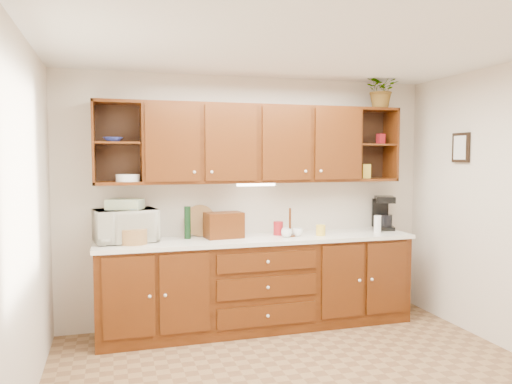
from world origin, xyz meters
TOP-DOWN VIEW (x-y plane):
  - ceiling at (0.00, 0.00)m, footprint 4.00×4.00m
  - back_wall at (0.00, 1.75)m, footprint 4.00×0.00m
  - left_wall at (-2.00, 0.00)m, footprint 0.00×3.50m
  - base_cabinets at (0.00, 1.45)m, footprint 3.20×0.60m
  - countertop at (0.00, 1.44)m, footprint 3.24×0.64m
  - upper_cabinets at (0.01, 1.59)m, footprint 3.20×0.33m
  - undercabinet_light at (0.00, 1.53)m, footprint 0.40×0.05m
  - framed_picture at (1.98, 0.90)m, footprint 0.03×0.24m
  - wicker_basket at (-1.23, 1.38)m, footprint 0.31×0.31m
  - microwave at (-1.31, 1.53)m, footprint 0.63×0.49m
  - towel_stack at (-1.31, 1.53)m, footprint 0.38×0.33m
  - wine_bottle at (-0.71, 1.55)m, footprint 0.07×0.07m
  - woven_tray at (-0.56, 1.68)m, footprint 0.34×0.17m
  - bread_box at (-0.35, 1.50)m, footprint 0.39×0.27m
  - mug_tree at (0.33, 1.41)m, footprint 0.26×0.26m
  - canister_red at (0.24, 1.52)m, footprint 0.11×0.11m
  - canister_white at (1.33, 1.39)m, footprint 0.08×0.08m
  - canister_yellow at (0.65, 1.37)m, footprint 0.12×0.12m
  - coffee_maker at (1.52, 1.59)m, footprint 0.28×0.32m
  - bowl_stack at (-1.41, 1.56)m, footprint 0.22×0.22m
  - plate_stack at (-1.28, 1.55)m, footprint 0.27×0.27m
  - pantry_box_yellow at (1.29, 1.58)m, footprint 0.10×0.09m
  - pantry_box_red at (1.46, 1.58)m, footprint 0.09×0.08m
  - potted_plant at (1.43, 1.52)m, footprint 0.43×0.40m

SIDE VIEW (x-z plane):
  - base_cabinets at x=0.00m, z-range 0.00..0.90m
  - countertop at x=0.00m, z-range 0.90..0.94m
  - woven_tray at x=-0.56m, z-range 0.79..1.11m
  - mug_tree at x=0.33m, z-range 0.84..1.13m
  - canister_yellow at x=0.65m, z-range 0.94..1.05m
  - canister_red at x=0.24m, z-range 0.94..1.08m
  - wicker_basket at x=-1.23m, z-range 0.94..1.08m
  - canister_white at x=1.33m, z-range 0.94..1.12m
  - bread_box at x=-0.35m, z-range 0.94..1.20m
  - microwave at x=-1.31m, z-range 0.94..1.26m
  - wine_bottle at x=-0.71m, z-range 0.94..1.27m
  - coffee_maker at x=1.52m, z-range 0.93..1.31m
  - back_wall at x=0.00m, z-range -0.70..3.30m
  - left_wall at x=-2.00m, z-range -0.45..3.05m
  - towel_stack at x=-1.31m, z-range 1.26..1.35m
  - undercabinet_light at x=0.00m, z-range 1.46..1.48m
  - plate_stack at x=-1.28m, z-range 1.52..1.59m
  - pantry_box_yellow at x=1.29m, z-range 1.52..1.68m
  - framed_picture at x=1.98m, z-range 1.70..2.00m
  - upper_cabinets at x=0.01m, z-range 1.49..2.29m
  - bowl_stack at x=-1.41m, z-range 1.90..1.94m
  - pantry_box_red at x=1.46m, z-range 1.90..2.01m
  - potted_plant at x=1.43m, z-range 2.29..2.70m
  - ceiling at x=0.00m, z-range 2.60..2.60m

